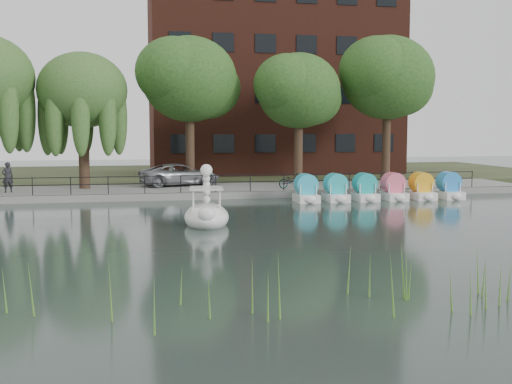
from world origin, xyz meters
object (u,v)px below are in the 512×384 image
object	(u,v)px
minivan	(180,173)
bicycle	(291,180)
swan_boat	(207,212)
pedestrian	(7,175)

from	to	relation	value
minivan	bicycle	size ratio (longest dim) A/B	3.36
minivan	swan_boat	size ratio (longest dim) A/B	1.83
bicycle	minivan	bearing A→B (deg)	48.46
bicycle	pedestrian	size ratio (longest dim) A/B	0.87
swan_boat	pedestrian	bearing A→B (deg)	137.26
pedestrian	swan_boat	bearing A→B (deg)	108.75
minivan	bicycle	xyz separation A→B (m)	(6.49, -3.09, -0.30)
bicycle	pedestrian	world-z (taller)	pedestrian
minivan	pedestrian	size ratio (longest dim) A/B	2.92
minivan	pedestrian	world-z (taller)	pedestrian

